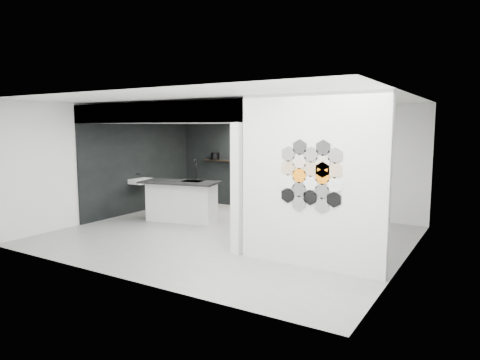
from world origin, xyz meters
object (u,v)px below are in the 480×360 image
(stockpot, at_px, (215,156))
(kettle, at_px, (281,160))
(wall_basin, at_px, (142,181))
(glass_vase, at_px, (293,161))
(partition_panel, at_px, (311,182))
(glass_bowl, at_px, (293,162))
(bottle_dark, at_px, (242,158))
(kitchen_island, at_px, (182,201))
(utensil_cup, at_px, (217,158))

(stockpot, xyz_separation_m, kettle, (2.14, 0.00, -0.02))
(wall_basin, bearing_deg, glass_vase, 31.35)
(kettle, height_order, glass_vase, kettle)
(partition_panel, bearing_deg, wall_basin, 161.77)
(stockpot, distance_m, glass_bowl, 2.46)
(glass_vase, height_order, bottle_dark, bottle_dark)
(partition_panel, relative_size, glass_vase, 23.12)
(partition_panel, height_order, kitchen_island, partition_panel)
(kettle, bearing_deg, partition_panel, -59.28)
(glass_bowl, relative_size, glass_vase, 1.01)
(wall_basin, relative_size, kettle, 3.04)
(partition_panel, bearing_deg, kettle, 121.85)
(kitchen_island, relative_size, bottle_dark, 11.24)
(kitchen_island, bearing_deg, partition_panel, -33.99)
(wall_basin, relative_size, glass_vase, 4.95)
(wall_basin, bearing_deg, partition_panel, -18.23)
(glass_vase, bearing_deg, stockpot, 180.00)
(kitchen_island, xyz_separation_m, stockpot, (-0.61, 2.30, 0.92))
(partition_panel, bearing_deg, glass_bowl, 118.23)
(glass_bowl, bearing_deg, bottle_dark, 180.00)
(partition_panel, xyz_separation_m, utensil_cup, (-4.48, 3.87, -0.03))
(glass_bowl, height_order, bottle_dark, bottle_dark)
(wall_basin, bearing_deg, utensil_cup, 64.54)
(kitchen_island, height_order, glass_vase, kitchen_island)
(partition_panel, relative_size, stockpot, 11.33)
(partition_panel, distance_m, stockpot, 5.96)
(kitchen_island, bearing_deg, utensil_cup, 91.05)
(kitchen_island, xyz_separation_m, kettle, (1.53, 2.30, 0.90))
(kitchen_island, height_order, kettle, kitchen_island)
(stockpot, xyz_separation_m, bottle_dark, (0.92, 0.00, -0.01))
(kitchen_island, distance_m, glass_bowl, 3.08)
(wall_basin, height_order, glass_bowl, glass_bowl)
(utensil_cup, bearing_deg, bottle_dark, 0.00)
(glass_vase, relative_size, utensil_cup, 1.31)
(partition_panel, distance_m, utensil_cup, 5.92)
(kettle, height_order, utensil_cup, kettle)
(kettle, relative_size, glass_vase, 1.63)
(bottle_dark, bearing_deg, stockpot, 180.00)
(partition_panel, distance_m, kitchen_island, 4.32)
(stockpot, xyz_separation_m, glass_bowl, (2.46, 0.00, -0.06))
(utensil_cup, bearing_deg, partition_panel, -40.77)
(glass_bowl, bearing_deg, glass_vase, 0.00)
(kitchen_island, xyz_separation_m, glass_bowl, (1.86, 2.30, 0.86))
(glass_vase, distance_m, bottle_dark, 1.54)
(stockpot, relative_size, bottle_dark, 1.40)
(kitchen_island, distance_m, stockpot, 2.55)
(utensil_cup, bearing_deg, stockpot, 180.00)
(glass_vase, bearing_deg, wall_basin, -148.65)
(stockpot, distance_m, utensil_cup, 0.08)
(wall_basin, relative_size, kitchen_island, 0.30)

